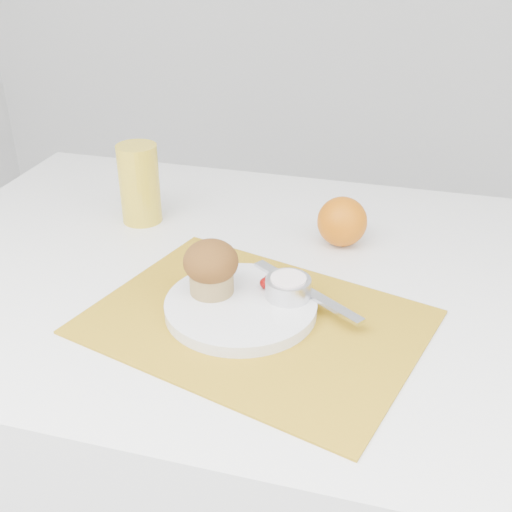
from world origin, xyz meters
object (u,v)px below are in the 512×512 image
(table, at_px, (263,446))
(orange, at_px, (342,222))
(juice_glass, at_px, (139,184))
(plate, at_px, (241,306))
(muffin, at_px, (211,267))

(table, bearing_deg, orange, 51.59)
(juice_glass, bearing_deg, plate, -43.07)
(table, distance_m, juice_glass, 0.53)
(table, xyz_separation_m, muffin, (-0.05, -0.11, 0.44))
(juice_glass, bearing_deg, table, -24.86)
(table, bearing_deg, muffin, -115.38)
(orange, height_order, muffin, muffin)
(table, height_order, juice_glass, juice_glass)
(orange, height_order, juice_glass, juice_glass)
(table, relative_size, plate, 5.63)
(plate, relative_size, muffin, 2.69)
(plate, bearing_deg, table, 88.40)
(juice_glass, height_order, muffin, juice_glass)
(table, height_order, plate, plate)
(muffin, bearing_deg, orange, 57.10)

